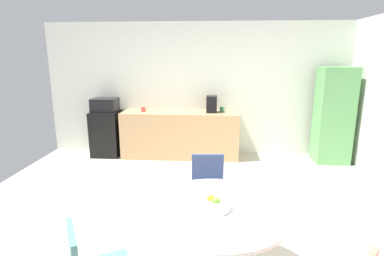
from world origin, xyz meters
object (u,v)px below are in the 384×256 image
Objects in this scene: chair_navy at (208,182)px; coffee_maker at (212,104)px; microwave at (105,105)px; fruit_bowl at (214,205)px; round_table at (216,221)px; mug_white at (143,109)px; mug_green at (222,109)px; mini_fridge at (107,133)px; locker_cabinet at (333,116)px.

coffee_maker reaches higher than chair_navy.
microwave is 3.24m from chair_navy.
fruit_bowl is 0.82× the size of coffee_maker.
round_table is 9.44× the size of mug_white.
microwave is 3.72× the size of mug_white.
mug_green is (0.13, 3.55, 0.33)m from round_table.
microwave is 1.50× the size of coffee_maker.
fruit_bowl is 3.73m from mug_white.
mini_fridge is 0.58m from microwave.
mini_fridge is 4.35m from locker_cabinet.
mug_green reaches higher than fruit_bowl.
coffee_maker is (-0.20, -0.08, 0.11)m from mug_green.
coffee_maker is (-2.24, 0.10, 0.18)m from locker_cabinet.
microwave is 2.29m from mug_green.
chair_navy is at bearing -90.38° from coffee_maker.
mini_fridge is at bearing 0.00° from microwave.
chair_navy is at bearing -49.78° from mini_fridge.
microwave is at bearing 178.68° from locker_cabinet.
round_table is 3.81× the size of coffee_maker.
coffee_maker is at bearing -159.00° from mug_green.
coffee_maker is (1.32, 0.03, 0.11)m from mug_white.
fruit_bowl is (-2.20, -3.40, -0.11)m from locker_cabinet.
mug_white reaches higher than fruit_bowl.
mug_white is at bearing 178.90° from locker_cabinet.
microwave reaches higher than chair_navy.
coffee_maker reaches higher than round_table.
chair_navy is at bearing 93.47° from fruit_bowl.
locker_cabinet reaches higher than mini_fridge.
coffee_maker reaches higher than mini_fridge.
microwave reaches higher than mini_fridge.
locker_cabinet is at bearing -2.55° from coffee_maker.
chair_navy is at bearing -61.60° from mug_white.
chair_navy is 1.08m from fruit_bowl.
mug_white reaches higher than round_table.
coffee_maker is (-0.07, 3.47, 0.44)m from round_table.
microwave is at bearing 121.85° from round_table.
mug_white reaches higher than mini_fridge.
mini_fridge is at bearing 178.68° from locker_cabinet.
mug_white is (0.76, -0.03, -0.07)m from microwave.
fruit_bowl is at bearing -58.62° from microwave.
mini_fridge reaches higher than fruit_bowl.
coffee_maker reaches higher than fruit_bowl.
locker_cabinet is at bearing -1.10° from mug_white.
locker_cabinet is 2.05m from mug_green.
mug_green is at bearing 87.84° from round_table.
mug_white is at bearing 118.40° from chair_navy.
round_table is 1.03m from chair_navy.
mini_fridge is at bearing -178.04° from mug_green.
locker_cabinet is 2.25m from coffee_maker.
microwave reaches higher than mug_green.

